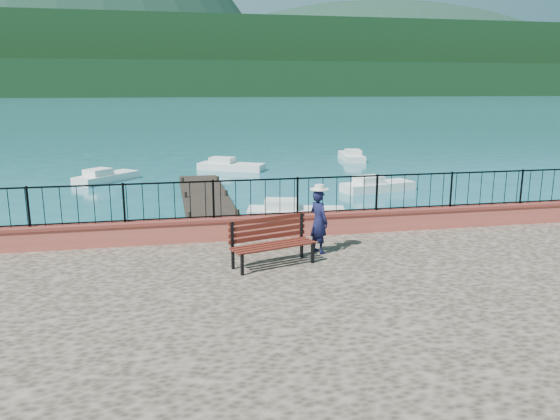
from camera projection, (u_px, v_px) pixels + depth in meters
name	position (u px, v px, depth m)	size (l,w,h in m)	color
ground	(353.00, 336.00, 11.32)	(2000.00, 2000.00, 0.00)	#19596B
parapet	(308.00, 224.00, 14.52)	(28.00, 0.46, 0.58)	#B15340
railing	(309.00, 196.00, 14.35)	(27.00, 0.05, 0.95)	black
dock	(209.00, 209.00, 22.35)	(2.00, 16.00, 0.30)	#2D231C
far_forest	(170.00, 80.00, 295.82)	(900.00, 60.00, 18.00)	black
foothills	(168.00, 60.00, 350.25)	(900.00, 120.00, 44.00)	black
companion_hill	(375.00, 92.00, 589.81)	(448.00, 384.00, 180.00)	#142D23
park_bench	(272.00, 252.00, 11.99)	(1.99, 1.14, 1.05)	black
person	(319.00, 221.00, 12.85)	(0.55, 0.36, 1.52)	black
hat	(319.00, 187.00, 12.67)	(0.44, 0.44, 0.12)	white
boat_0	(192.00, 235.00, 17.54)	(4.12, 1.30, 0.80)	white
boat_1	(296.00, 209.00, 21.26)	(3.76, 1.30, 0.80)	silver
boat_2	(378.00, 183.00, 27.10)	(3.68, 1.30, 0.80)	silver
boat_3	(106.00, 174.00, 29.73)	(3.71, 1.30, 0.80)	white
boat_4	(231.00, 164.00, 33.90)	(4.11, 1.30, 0.80)	silver
boat_5	(352.00, 154.00, 38.77)	(4.02, 1.30, 0.80)	silver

